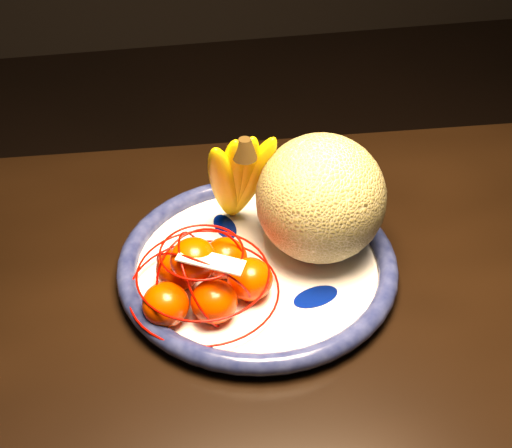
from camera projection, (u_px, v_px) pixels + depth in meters
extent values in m
cube|color=black|center=(68.00, 395.00, 0.76)|extent=(1.51, 0.96, 0.04)
cylinder|color=black|center=(475.00, 320.00, 1.34)|extent=(0.06, 0.06, 0.69)
cylinder|color=white|center=(257.00, 269.00, 0.87)|extent=(0.31, 0.31, 0.01)
torus|color=#0B1037|center=(257.00, 263.00, 0.86)|extent=(0.34, 0.34, 0.02)
cylinder|color=white|center=(257.00, 272.00, 0.87)|extent=(0.15, 0.15, 0.00)
ellipsoid|color=#010F5F|center=(316.00, 297.00, 0.82)|extent=(0.12, 0.09, 0.00)
ellipsoid|color=#010F5F|center=(225.00, 227.00, 0.92)|extent=(0.07, 0.11, 0.00)
ellipsoid|color=#010F5F|center=(176.00, 275.00, 0.85)|extent=(0.10, 0.06, 0.00)
sphere|color=olive|center=(321.00, 198.00, 0.84)|extent=(0.16, 0.16, 0.16)
ellipsoid|color=#E7B70B|center=(224.00, 179.00, 0.86)|extent=(0.07, 0.10, 0.16)
ellipsoid|color=#E7B70B|center=(233.00, 176.00, 0.87)|extent=(0.04, 0.09, 0.16)
ellipsoid|color=#E7B70B|center=(241.00, 175.00, 0.87)|extent=(0.06, 0.10, 0.16)
ellipsoid|color=#E7B70B|center=(251.00, 174.00, 0.87)|extent=(0.09, 0.10, 0.16)
cone|color=black|center=(236.00, 125.00, 0.82)|extent=(0.03, 0.03, 0.03)
ellipsoid|color=#FA3A00|center=(166.00, 304.00, 0.78)|extent=(0.05, 0.05, 0.05)
ellipsoid|color=#FA3A00|center=(214.00, 301.00, 0.78)|extent=(0.05, 0.05, 0.05)
ellipsoid|color=#FA3A00|center=(250.00, 279.00, 0.81)|extent=(0.05, 0.05, 0.05)
ellipsoid|color=#FA3A00|center=(178.00, 269.00, 0.82)|extent=(0.05, 0.05, 0.05)
ellipsoid|color=#FA3A00|center=(225.00, 258.00, 0.84)|extent=(0.05, 0.05, 0.05)
ellipsoid|color=#FA3A00|center=(194.00, 260.00, 0.78)|extent=(0.05, 0.05, 0.05)
torus|color=#9E0500|center=(204.00, 290.00, 0.81)|extent=(0.19, 0.19, 0.00)
torus|color=#9E0500|center=(203.00, 273.00, 0.80)|extent=(0.16, 0.16, 0.00)
torus|color=#9E0500|center=(202.00, 251.00, 0.78)|extent=(0.10, 0.10, 0.00)
torus|color=#9E0500|center=(203.00, 279.00, 0.80)|extent=(0.13, 0.10, 0.11)
torus|color=#9E0500|center=(203.00, 279.00, 0.80)|extent=(0.06, 0.12, 0.11)
torus|color=#9E0500|center=(203.00, 279.00, 0.80)|extent=(0.13, 0.11, 0.11)
cube|color=white|center=(211.00, 261.00, 0.76)|extent=(0.08, 0.05, 0.01)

